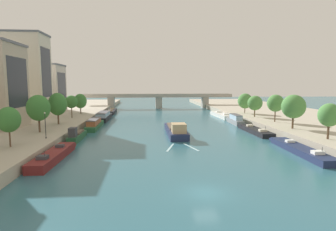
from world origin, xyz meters
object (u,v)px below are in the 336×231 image
Objects in this scene: moored_boat_left_end at (95,124)px; tree_left_end_of_row at (38,108)px; tree_left_third at (58,104)px; tree_right_midway at (329,115)px; tree_left_nearest at (71,102)px; tree_right_end_of_row at (276,103)px; barge_midriver at (176,130)px; moored_boat_right_second at (255,130)px; moored_boat_left_midway at (112,111)px; tree_right_third at (294,107)px; lamppost_left_bank at (45,124)px; bridge_far at (159,99)px; tree_left_far at (80,101)px; moored_boat_left_second at (54,155)px; moored_boat_left_near at (77,136)px; moored_boat_right_midway at (235,120)px; tree_right_nearest at (255,103)px; moored_boat_right_near at (222,115)px; moored_boat_left_far at (104,116)px; moored_boat_right_far at (300,150)px; tree_right_by_lamp at (245,101)px; tree_left_second at (9,120)px.

tree_left_end_of_row is (-7.82, -14.40, 5.37)m from moored_boat_left_end.
tree_left_third is 1.19× the size of tree_right_midway.
tree_right_end_of_row reaches higher than tree_left_nearest.
barge_midriver is 1.18× the size of moored_boat_right_second.
tree_left_end_of_row is at bearing -98.77° from moored_boat_left_midway.
tree_right_third is 48.38m from lamppost_left_bank.
tree_right_end_of_row is 63.95m from bridge_far.
tree_left_far is at bearing 90.27° from tree_left_nearest.
moored_boat_left_midway is (-0.12, 35.56, -0.40)m from moored_boat_left_end.
tree_left_nearest reaches higher than moored_boat_left_second.
tree_left_end_of_row is 22.72m from tree_left_nearest.
tree_right_end_of_row is (52.16, -0.70, -0.02)m from tree_left_third.
tree_right_midway is (51.25, -44.26, 0.14)m from tree_left_far.
tree_left_third is 1.60× the size of lamppost_left_bank.
moored_boat_left_near is 1.60× the size of tree_left_far.
tree_left_nearest is (-6.86, 22.87, 5.17)m from moored_boat_left_near.
moored_boat_right_midway is at bearing -4.97° from tree_left_nearest.
tree_right_nearest is (0.27, 20.62, -0.71)m from tree_right_third.
tree_left_third is 0.11× the size of bridge_far.
bridge_far is at bearing 119.25° from moored_boat_right_near.
lamppost_left_bank is (-4.26, -37.06, 3.14)m from moored_boat_left_far.
tree_left_far is (0.15, 33.36, -0.77)m from tree_left_end_of_row.
barge_midriver is 29.03m from tree_right_midway.
moored_boat_left_midway is 60.10m from tree_right_end_of_row.
moored_boat_right_far is 2.72× the size of tree_left_far.
moored_boat_left_second is at bearing -153.26° from moored_boat_right_second.
moored_boat_right_midway is at bearing 89.76° from moored_boat_right_far.
moored_boat_left_near is 30.95m from moored_boat_left_far.
tree_left_far is (-45.02, 28.36, 5.09)m from moored_boat_right_second.
moored_boat_left_near is at bearing -153.62° from moored_boat_right_midway.
moored_boat_left_near reaches higher than moored_boat_left_far.
tree_right_nearest reaches higher than moored_boat_left_end.
moored_boat_right_second is 43.44m from lamppost_left_bank.
tree_left_nearest is 52.54m from tree_right_by_lamp.
tree_right_midway is (6.13, -29.70, 4.64)m from moored_boat_right_midway.
tree_right_by_lamp reaches higher than moored_boat_left_midway.
tree_left_third is at bearing -159.65° from tree_right_by_lamp.
tree_left_second is (-44.86, -31.25, 4.62)m from moored_boat_right_midway.
barge_midriver is 49.70m from moored_boat_left_midway.
bridge_far is (-19.26, 34.39, 3.58)m from moored_boat_right_near.
tree_right_third is 30.09m from tree_right_by_lamp.
tree_right_third reaches higher than moored_boat_left_near.
tree_right_end_of_row is 10.59m from tree_right_nearest.
tree_left_second is 0.84× the size of tree_right_third.
tree_right_end_of_row is at bearing 10.97° from tree_left_end_of_row.
tree_right_nearest is (44.49, 20.84, 4.66)m from moored_boat_left_near.
barge_midriver is at bearing -134.09° from tree_right_by_lamp.
tree_right_by_lamp is at bearing 45.91° from barge_midriver.
barge_midriver is 1.04× the size of moored_boat_right_far.
moored_boat_right_midway is at bearing 22.55° from tree_left_end_of_row.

